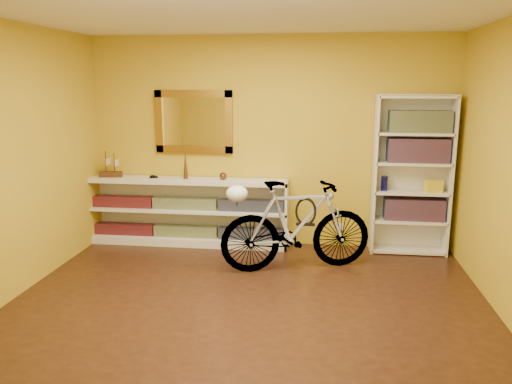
# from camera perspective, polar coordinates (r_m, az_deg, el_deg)

# --- Properties ---
(floor) EXTENTS (4.50, 4.00, 0.01)m
(floor) POSITION_cam_1_polar(r_m,az_deg,el_deg) (4.72, -1.12, -13.25)
(floor) COLOR black
(floor) RESTS_ON ground
(ceiling) EXTENTS (4.50, 4.00, 0.01)m
(ceiling) POSITION_cam_1_polar(r_m,az_deg,el_deg) (4.29, -1.28, 20.00)
(ceiling) COLOR silver
(ceiling) RESTS_ON ground
(back_wall) EXTENTS (4.50, 0.01, 2.60)m
(back_wall) POSITION_cam_1_polar(r_m,az_deg,el_deg) (6.29, 1.53, 5.64)
(back_wall) COLOR gold
(back_wall) RESTS_ON ground
(left_wall) EXTENTS (0.01, 4.00, 2.60)m
(left_wall) POSITION_cam_1_polar(r_m,az_deg,el_deg) (5.16, -26.84, 2.84)
(left_wall) COLOR gold
(left_wall) RESTS_ON ground
(gilt_mirror) EXTENTS (0.98, 0.06, 0.78)m
(gilt_mirror) POSITION_cam_1_polar(r_m,az_deg,el_deg) (6.39, -7.07, 7.91)
(gilt_mirror) COLOR #896018
(gilt_mirror) RESTS_ON back_wall
(wall_socket) EXTENTS (0.09, 0.02, 0.09)m
(wall_socket) POSITION_cam_1_polar(r_m,az_deg,el_deg) (6.45, 9.46, -3.88)
(wall_socket) COLOR silver
(wall_socket) RESTS_ON back_wall
(console_unit) EXTENTS (2.60, 0.35, 0.85)m
(console_unit) POSITION_cam_1_polar(r_m,az_deg,el_deg) (6.46, -7.96, -2.20)
(console_unit) COLOR silver
(console_unit) RESTS_ON floor
(cd_row_lower) EXTENTS (2.50, 0.13, 0.14)m
(cd_row_lower) POSITION_cam_1_polar(r_m,az_deg,el_deg) (6.51, -7.94, -4.42)
(cd_row_lower) COLOR black
(cd_row_lower) RESTS_ON console_unit
(cd_row_upper) EXTENTS (2.50, 0.13, 0.14)m
(cd_row_upper) POSITION_cam_1_polar(r_m,az_deg,el_deg) (6.41, -8.03, -1.30)
(cd_row_upper) COLOR navy
(cd_row_upper) RESTS_ON console_unit
(model_ship) EXTENTS (0.29, 0.14, 0.34)m
(model_ship) POSITION_cam_1_polar(r_m,az_deg,el_deg) (6.66, -16.21, 3.08)
(model_ship) COLOR #3A1F10
(model_ship) RESTS_ON console_unit
(toy_car) EXTENTS (0.00, 0.00, 0.00)m
(toy_car) POSITION_cam_1_polar(r_m,az_deg,el_deg) (6.48, -11.53, 1.58)
(toy_car) COLOR black
(toy_car) RESTS_ON console_unit
(bronze_ornament) EXTENTS (0.06, 0.06, 0.35)m
(bronze_ornament) POSITION_cam_1_polar(r_m,az_deg,el_deg) (6.33, -8.01, 3.04)
(bronze_ornament) COLOR #50301B
(bronze_ornament) RESTS_ON console_unit
(decorative_orb) EXTENTS (0.09, 0.09, 0.09)m
(decorative_orb) POSITION_cam_1_polar(r_m,az_deg,el_deg) (6.24, -3.76, 1.81)
(decorative_orb) COLOR #50301B
(decorative_orb) RESTS_ON console_unit
(bookcase) EXTENTS (0.90, 0.30, 1.90)m
(bookcase) POSITION_cam_1_polar(r_m,az_deg,el_deg) (6.24, 17.24, 1.78)
(bookcase) COLOR silver
(bookcase) RESTS_ON floor
(book_row_a) EXTENTS (0.70, 0.22, 0.26)m
(book_row_a) POSITION_cam_1_polar(r_m,az_deg,el_deg) (6.33, 17.45, -1.84)
(book_row_a) COLOR maroon
(book_row_a) RESTS_ON bookcase
(book_row_b) EXTENTS (0.70, 0.22, 0.28)m
(book_row_b) POSITION_cam_1_polar(r_m,az_deg,el_deg) (6.20, 17.87, 4.54)
(book_row_b) COLOR maroon
(book_row_b) RESTS_ON bookcase
(book_row_c) EXTENTS (0.70, 0.22, 0.25)m
(book_row_c) POSITION_cam_1_polar(r_m,az_deg,el_deg) (6.17, 18.08, 7.62)
(book_row_c) COLOR #1B5461
(book_row_c) RESTS_ON bookcase
(travel_mug) EXTENTS (0.08, 0.08, 0.18)m
(travel_mug) POSITION_cam_1_polar(r_m,az_deg,el_deg) (6.19, 14.34, 0.96)
(travel_mug) COLOR #151592
(travel_mug) RESTS_ON bookcase
(red_tin) EXTENTS (0.16, 0.16, 0.17)m
(red_tin) POSITION_cam_1_polar(r_m,az_deg,el_deg) (6.16, 15.70, 7.41)
(red_tin) COLOR maroon
(red_tin) RESTS_ON bookcase
(yellow_bag) EXTENTS (0.21, 0.16, 0.15)m
(yellow_bag) POSITION_cam_1_polar(r_m,az_deg,el_deg) (6.27, 19.48, 0.63)
(yellow_bag) COLOR yellow
(yellow_bag) RESTS_ON bookcase
(bicycle) EXTENTS (0.94, 1.77, 1.01)m
(bicycle) POSITION_cam_1_polar(r_m,az_deg,el_deg) (5.52, 4.62, -3.79)
(bicycle) COLOR silver
(bicycle) RESTS_ON floor
(helmet) EXTENTS (0.23, 0.22, 0.17)m
(helmet) POSITION_cam_1_polar(r_m,az_deg,el_deg) (5.29, -2.18, -0.17)
(helmet) COLOR white
(helmet) RESTS_ON bicycle
(u_lock) EXTENTS (0.23, 0.02, 0.23)m
(u_lock) POSITION_cam_1_polar(r_m,az_deg,el_deg) (5.50, 5.66, -2.22)
(u_lock) COLOR black
(u_lock) RESTS_ON bicycle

